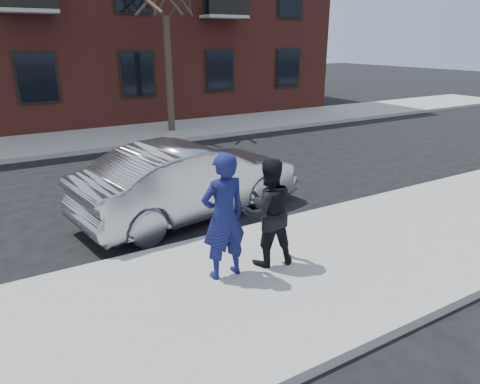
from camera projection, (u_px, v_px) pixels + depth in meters
ground at (163, 311)px, 5.87m from camera, size 100.00×100.00×0.00m
near_sidewalk at (169, 316)px, 5.64m from camera, size 50.00×3.50×0.15m
near_curb at (130, 259)px, 7.10m from camera, size 50.00×0.10×0.15m
far_sidewalk at (49, 144)px, 15.00m from camera, size 50.00×3.50×0.15m
far_curb at (57, 155)px, 13.54m from camera, size 50.00×0.10×0.15m
silver_sedan at (191, 180)px, 8.83m from camera, size 5.00×2.51×1.57m
man_hoodie at (224, 217)px, 6.17m from camera, size 0.70×0.52×1.91m
man_peacoat at (268, 213)px, 6.57m from camera, size 0.95×0.81×1.71m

